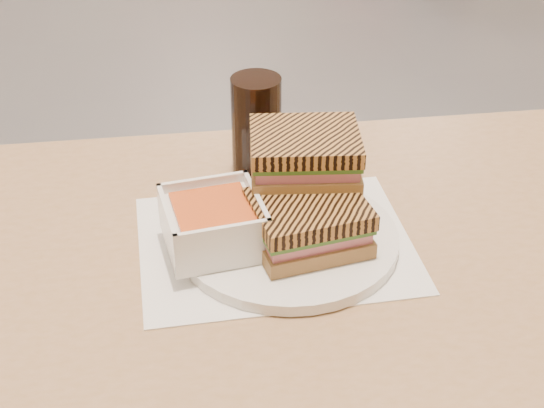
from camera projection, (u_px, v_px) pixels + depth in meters
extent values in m
cube|color=tan|center=(229.00, 284.00, 0.93)|extent=(1.23, 0.76, 0.03)
cylinder|color=tan|center=(519.00, 313.00, 1.45)|extent=(0.06, 0.06, 0.72)
cube|color=white|center=(275.00, 244.00, 0.97)|extent=(0.33, 0.26, 0.00)
cylinder|color=white|center=(288.00, 239.00, 0.96)|extent=(0.27, 0.27, 0.01)
cube|color=white|center=(213.00, 227.00, 0.93)|extent=(0.12, 0.12, 0.05)
cube|color=#D4541F|center=(213.00, 209.00, 0.91)|extent=(0.10, 0.10, 0.01)
cube|color=white|center=(257.00, 199.00, 0.93)|extent=(0.02, 0.11, 0.01)
cube|color=white|center=(167.00, 213.00, 0.90)|extent=(0.02, 0.11, 0.01)
cube|color=white|center=(203.00, 182.00, 0.96)|extent=(0.11, 0.02, 0.01)
cube|color=white|center=(223.00, 232.00, 0.87)|extent=(0.11, 0.02, 0.01)
cube|color=olive|center=(308.00, 236.00, 0.94)|extent=(0.14, 0.12, 0.02)
cube|color=#C46C76|center=(308.00, 225.00, 0.93)|extent=(0.13, 0.11, 0.01)
cube|color=#386B23|center=(309.00, 218.00, 0.92)|extent=(0.14, 0.12, 0.01)
cube|color=#A57030|center=(309.00, 209.00, 0.92)|extent=(0.14, 0.12, 0.02)
cube|color=olive|center=(304.00, 169.00, 0.97)|extent=(0.15, 0.13, 0.02)
cube|color=#C46C76|center=(305.00, 157.00, 0.96)|extent=(0.14, 0.12, 0.01)
cube|color=#386B23|center=(305.00, 150.00, 0.95)|extent=(0.14, 0.12, 0.01)
cube|color=#A57030|center=(305.00, 141.00, 0.95)|extent=(0.15, 0.13, 0.02)
cylinder|color=black|center=(256.00, 128.00, 1.07)|extent=(0.07, 0.07, 0.14)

